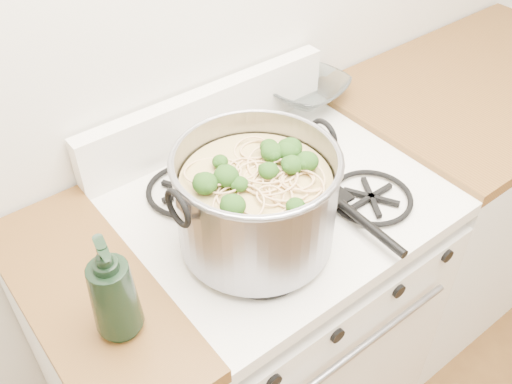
% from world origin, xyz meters
% --- Properties ---
extents(gas_range, '(0.76, 0.66, 0.92)m').
position_xyz_m(gas_range, '(0.00, 1.26, 0.44)').
color(gas_range, white).
rests_on(gas_range, ground).
extents(counter_right, '(1.00, 0.65, 0.92)m').
position_xyz_m(counter_right, '(0.88, 1.26, 0.46)').
color(counter_right, silver).
rests_on(counter_right, ground).
extents(stock_pot, '(0.38, 0.35, 0.24)m').
position_xyz_m(stock_pot, '(-0.14, 1.17, 1.03)').
color(stock_pot, gray).
rests_on(stock_pot, gas_range).
extents(spatula, '(0.30, 0.32, 0.02)m').
position_xyz_m(spatula, '(0.08, 1.18, 0.94)').
color(spatula, black).
rests_on(spatula, gas_range).
extents(glass_bowl, '(0.12, 0.12, 0.02)m').
position_xyz_m(glass_bowl, '(0.33, 1.54, 0.94)').
color(glass_bowl, white).
rests_on(glass_bowl, gas_range).
extents(bottle, '(0.11, 0.11, 0.24)m').
position_xyz_m(bottle, '(-0.49, 1.15, 1.04)').
color(bottle, black).
rests_on(bottle, counter_left).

